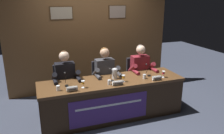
{
  "coord_description": "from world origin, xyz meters",
  "views": [
    {
      "loc": [
        -1.31,
        -3.64,
        2.16
      ],
      "look_at": [
        0.0,
        0.0,
        0.97
      ],
      "focal_mm": 36.02,
      "sensor_mm": 36.0,
      "label": 1
    }
  ],
  "objects_px": {
    "water_cup_left": "(58,88)",
    "chair_right": "(137,79)",
    "conference_table": "(114,94)",
    "water_cup_center": "(109,82)",
    "juice_glass_center": "(123,77)",
    "water_pitcher_central": "(115,74)",
    "microphone_center": "(112,77)",
    "panelist_right": "(141,70)",
    "panelist_center": "(106,74)",
    "chair_center": "(103,83)",
    "juice_glass_right": "(163,73)",
    "nameplate_center": "(118,83)",
    "microphone_left": "(66,81)",
    "panelist_left": "(66,79)",
    "juice_glass_left": "(83,83)",
    "microphone_right": "(148,72)",
    "nameplate_left": "(72,89)",
    "water_cup_right": "(144,77)",
    "chair_left": "(65,88)"
  },
  "relations": [
    {
      "from": "water_cup_right",
      "to": "water_pitcher_central",
      "type": "bearing_deg",
      "value": 159.14
    },
    {
      "from": "water_cup_center",
      "to": "microphone_center",
      "type": "distance_m",
      "value": 0.2
    },
    {
      "from": "chair_center",
      "to": "microphone_center",
      "type": "relative_size",
      "value": 4.23
    },
    {
      "from": "nameplate_center",
      "to": "water_cup_center",
      "type": "xyz_separation_m",
      "value": [
        -0.13,
        0.08,
        -0.0
      ]
    },
    {
      "from": "panelist_center",
      "to": "juice_glass_center",
      "type": "relative_size",
      "value": 10.01
    },
    {
      "from": "water_pitcher_central",
      "to": "panelist_right",
      "type": "bearing_deg",
      "value": 22.91
    },
    {
      "from": "chair_left",
      "to": "water_cup_center",
      "type": "distance_m",
      "value": 1.05
    },
    {
      "from": "panelist_center",
      "to": "water_cup_left",
      "type": "bearing_deg",
      "value": -152.1
    },
    {
      "from": "conference_table",
      "to": "water_cup_center",
      "type": "relative_size",
      "value": 31.22
    },
    {
      "from": "chair_center",
      "to": "juice_glass_right",
      "type": "xyz_separation_m",
      "value": [
        0.96,
        -0.75,
        0.36
      ]
    },
    {
      "from": "conference_table",
      "to": "chair_right",
      "type": "xyz_separation_m",
      "value": [
        0.79,
        0.66,
        -0.04
      ]
    },
    {
      "from": "conference_table",
      "to": "microphone_center",
      "type": "distance_m",
      "value": 0.32
    },
    {
      "from": "microphone_left",
      "to": "microphone_center",
      "type": "xyz_separation_m",
      "value": [
        0.81,
        -0.05,
        0.0
      ]
    },
    {
      "from": "panelist_right",
      "to": "water_cup_right",
      "type": "height_order",
      "value": "panelist_right"
    },
    {
      "from": "nameplate_center",
      "to": "microphone_center",
      "type": "relative_size",
      "value": 0.92
    },
    {
      "from": "panelist_left",
      "to": "microphone_left",
      "type": "height_order",
      "value": "panelist_left"
    },
    {
      "from": "microphone_center",
      "to": "chair_right",
      "type": "height_order",
      "value": "microphone_center"
    },
    {
      "from": "panelist_center",
      "to": "nameplate_center",
      "type": "xyz_separation_m",
      "value": [
        0.01,
        -0.64,
        0.04
      ]
    },
    {
      "from": "panelist_left",
      "to": "juice_glass_right",
      "type": "distance_m",
      "value": 1.83
    },
    {
      "from": "microphone_right",
      "to": "water_cup_center",
      "type": "bearing_deg",
      "value": -166.86
    },
    {
      "from": "conference_table",
      "to": "nameplate_center",
      "type": "height_order",
      "value": "nameplate_center"
    },
    {
      "from": "panelist_left",
      "to": "chair_center",
      "type": "relative_size",
      "value": 1.36
    },
    {
      "from": "microphone_left",
      "to": "water_cup_center",
      "type": "bearing_deg",
      "value": -16.73
    },
    {
      "from": "microphone_left",
      "to": "water_cup_left",
      "type": "bearing_deg",
      "value": -130.76
    },
    {
      "from": "chair_center",
      "to": "water_cup_center",
      "type": "xyz_separation_m",
      "value": [
        -0.12,
        -0.76,
        0.31
      ]
    },
    {
      "from": "panelist_left",
      "to": "microphone_right",
      "type": "height_order",
      "value": "panelist_left"
    },
    {
      "from": "chair_center",
      "to": "juice_glass_center",
      "type": "height_order",
      "value": "chair_center"
    },
    {
      "from": "chair_right",
      "to": "nameplate_left",
      "type": "bearing_deg",
      "value": -151.99
    },
    {
      "from": "water_cup_left",
      "to": "chair_right",
      "type": "relative_size",
      "value": 0.09
    },
    {
      "from": "conference_table",
      "to": "chair_right",
      "type": "bearing_deg",
      "value": 39.98
    },
    {
      "from": "microphone_left",
      "to": "juice_glass_center",
      "type": "distance_m",
      "value": 1.01
    },
    {
      "from": "conference_table",
      "to": "microphone_right",
      "type": "bearing_deg",
      "value": 8.17
    },
    {
      "from": "microphone_center",
      "to": "water_cup_left",
      "type": "bearing_deg",
      "value": -172.32
    },
    {
      "from": "water_cup_center",
      "to": "microphone_right",
      "type": "xyz_separation_m",
      "value": [
        0.87,
        0.2,
        0.04
      ]
    },
    {
      "from": "panelist_center",
      "to": "juice_glass_center",
      "type": "height_order",
      "value": "panelist_center"
    },
    {
      "from": "chair_left",
      "to": "panelist_left",
      "type": "relative_size",
      "value": 0.74
    },
    {
      "from": "chair_center",
      "to": "nameplate_center",
      "type": "xyz_separation_m",
      "value": [
        0.01,
        -0.84,
        0.31
      ]
    },
    {
      "from": "water_cup_center",
      "to": "water_pitcher_central",
      "type": "xyz_separation_m",
      "value": [
        0.2,
        0.26,
        0.06
      ]
    },
    {
      "from": "nameplate_center",
      "to": "juice_glass_right",
      "type": "distance_m",
      "value": 0.96
    },
    {
      "from": "water_cup_center",
      "to": "panelist_right",
      "type": "height_order",
      "value": "panelist_right"
    },
    {
      "from": "juice_glass_center",
      "to": "microphone_right",
      "type": "relative_size",
      "value": 0.57
    },
    {
      "from": "chair_left",
      "to": "chair_right",
      "type": "bearing_deg",
      "value": 0.0
    },
    {
      "from": "juice_glass_center",
      "to": "water_pitcher_central",
      "type": "height_order",
      "value": "water_pitcher_central"
    },
    {
      "from": "microphone_center",
      "to": "water_pitcher_central",
      "type": "relative_size",
      "value": 1.03
    },
    {
      "from": "microphone_left",
      "to": "juice_glass_left",
      "type": "bearing_deg",
      "value": -38.64
    },
    {
      "from": "panelist_center",
      "to": "juice_glass_right",
      "type": "height_order",
      "value": "panelist_center"
    },
    {
      "from": "panelist_left",
      "to": "water_pitcher_central",
      "type": "height_order",
      "value": "panelist_left"
    },
    {
      "from": "nameplate_left",
      "to": "juice_glass_center",
      "type": "bearing_deg",
      "value": 7.52
    },
    {
      "from": "conference_table",
      "to": "juice_glass_center",
      "type": "bearing_deg",
      "value": -15.37
    },
    {
      "from": "nameplate_center",
      "to": "water_cup_right",
      "type": "relative_size",
      "value": 2.33
    }
  ]
}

